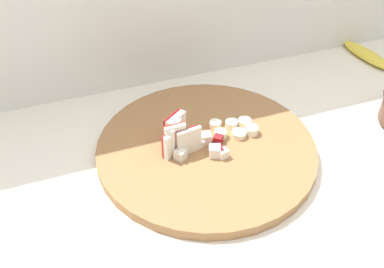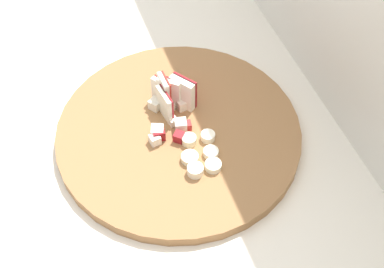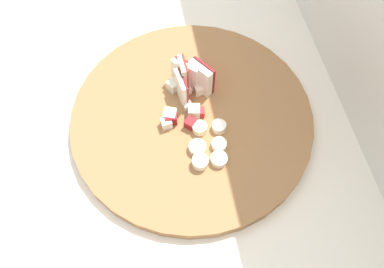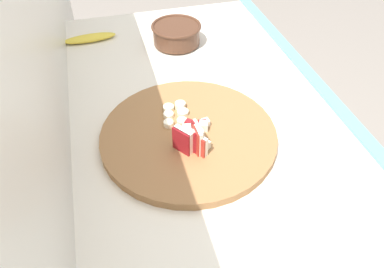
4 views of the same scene
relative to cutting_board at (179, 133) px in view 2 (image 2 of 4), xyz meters
The scene contains 5 objects.
tile_backsplash 0.34m from the cutting_board, 78.15° to the left, with size 2.40×0.04×1.47m, color silver.
cutting_board is the anchor object (origin of this frame).
apple_wedge_fan 0.07m from the cutting_board, behind, with size 0.08×0.07×0.06m.
apple_dice_pile 0.03m from the cutting_board, 133.16° to the right, with size 0.11×0.09×0.02m.
banana_slice_rows 0.07m from the cutting_board, 12.41° to the left, with size 0.09×0.07×0.02m.
Camera 2 is at (0.51, -0.10, 1.63)m, focal length 50.41 mm.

